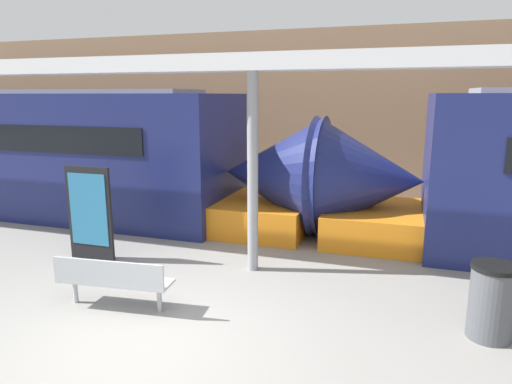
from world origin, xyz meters
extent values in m
plane|color=gray|center=(0.00, 0.00, 0.00)|extent=(60.00, 60.00, 0.00)
cube|color=#937051|center=(0.00, 9.48, 2.50)|extent=(56.00, 0.20, 5.00)
cone|color=navy|center=(2.19, 5.30, 1.32)|extent=(2.30, 2.63, 2.63)
cube|color=orange|center=(2.41, 5.30, 0.35)|extent=(2.07, 2.46, 0.70)
cone|color=navy|center=(0.11, 5.30, 1.32)|extent=(2.30, 2.63, 2.63)
cube|color=orange|center=(-0.10, 5.30, 0.35)|extent=(2.07, 2.46, 0.70)
cube|color=#ADB2B7|center=(-1.01, 0.78, 0.41)|extent=(1.73, 0.61, 0.04)
cube|color=#ADB2B7|center=(-0.99, 0.58, 0.61)|extent=(1.69, 0.20, 0.36)
cylinder|color=#ADB2B7|center=(-1.68, 0.71, 0.20)|extent=(0.07, 0.07, 0.39)
cylinder|color=#ADB2B7|center=(-0.33, 0.84, 0.20)|extent=(0.07, 0.07, 0.39)
cylinder|color=#4C4F54|center=(4.07, 1.51, 0.47)|extent=(0.55, 0.55, 0.93)
cylinder|color=black|center=(4.07, 1.51, 0.96)|extent=(0.58, 0.58, 0.06)
cube|color=black|center=(-2.62, 2.35, 0.89)|extent=(0.94, 0.06, 1.79)
cube|color=teal|center=(-2.62, 2.31, 0.98)|extent=(0.80, 0.01, 1.36)
cylinder|color=gray|center=(0.44, 2.81, 1.73)|extent=(0.19, 0.19, 3.45)
cube|color=silver|center=(0.44, 2.81, 3.59)|extent=(28.00, 0.60, 0.28)
camera|label=1|loc=(2.88, -4.53, 3.07)|focal=32.00mm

